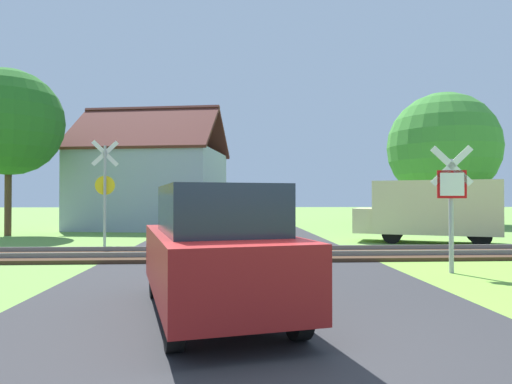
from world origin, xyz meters
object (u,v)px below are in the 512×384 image
(parked_car, at_px, (215,250))
(house, at_px, (151,187))
(stop_sign_near, at_px, (451,197))
(tree_far, at_px, (443,148))
(mail_truck, at_px, (429,209))
(crossing_sign_far, at_px, (105,185))
(tree_left, at_px, (9,122))

(parked_car, bearing_deg, house, 89.26)
(stop_sign_near, relative_size, tree_far, 0.34)
(stop_sign_near, height_order, mail_truck, stop_sign_near)
(mail_truck, bearing_deg, crossing_sign_far, 117.15)
(stop_sign_near, bearing_deg, mail_truck, -98.62)
(crossing_sign_far, height_order, tree_left, tree_left)
(stop_sign_near, relative_size, house, 0.33)
(house, relative_size, mail_truck, 1.61)
(stop_sign_near, bearing_deg, tree_left, -25.14)
(crossing_sign_far, relative_size, tree_left, 0.49)
(tree_far, distance_m, parked_car, 25.50)
(house, xyz_separation_m, parked_car, (4.05, -18.50, -1.35))
(tree_left, bearing_deg, stop_sign_near, -36.88)
(crossing_sign_far, xyz_separation_m, tree_far, (17.38, 12.21, 2.74))
(tree_far, bearing_deg, crossing_sign_far, -144.91)
(crossing_sign_far, xyz_separation_m, tree_left, (-5.46, 4.90, 2.87))
(parked_car, bearing_deg, mail_truck, 40.00)
(crossing_sign_far, height_order, house, house)
(house, relative_size, tree_left, 1.16)
(house, xyz_separation_m, tree_far, (17.46, 2.84, 2.54))
(tree_far, relative_size, mail_truck, 1.56)
(stop_sign_near, height_order, tree_left, tree_left)
(tree_far, bearing_deg, house, -170.77)
(stop_sign_near, bearing_deg, parked_car, 45.00)
(tree_left, xyz_separation_m, parked_car, (9.43, -14.02, -4.02))
(crossing_sign_far, distance_m, tree_left, 7.87)
(tree_left, bearing_deg, house, 39.79)
(crossing_sign_far, bearing_deg, stop_sign_near, -46.16)
(tree_far, xyz_separation_m, mail_truck, (-6.02, -11.49, -3.54))
(mail_truck, bearing_deg, tree_left, 99.59)
(stop_sign_near, height_order, parked_car, stop_sign_near)
(tree_left, distance_m, mail_truck, 17.72)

